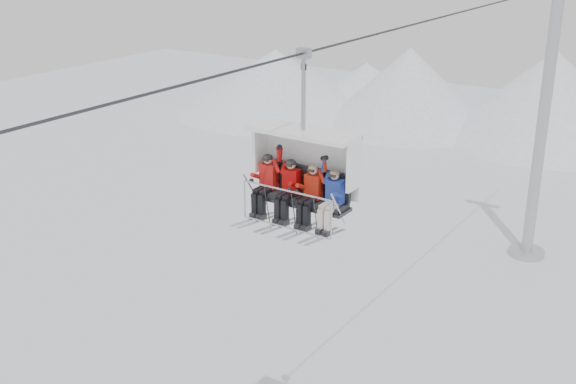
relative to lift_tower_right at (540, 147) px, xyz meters
The scene contains 7 objects.
lift_tower_right is the anchor object (origin of this frame).
haul_cable 23.25m from the lift_tower_right, 90.00° to the right, with size 0.06×0.06×50.00m, color #2E2E34.
chairlift_carrier 21.82m from the lift_tower_right, 90.00° to the right, with size 2.58×1.17×3.98m.
skier_far_left 22.03m from the lift_tower_right, 92.42° to the right, with size 0.40×1.69×1.60m.
skier_center_left 22.02m from the lift_tower_right, 90.69° to the right, with size 0.40×1.69×1.58m.
skier_center_right 22.02m from the lift_tower_right, 89.09° to the right, with size 0.39×1.69×1.55m.
skier_far_right 22.03m from the lift_tower_right, 87.61° to the right, with size 0.38×1.69×1.52m.
Camera 1 is at (8.41, -12.62, 15.94)m, focal length 45.00 mm.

